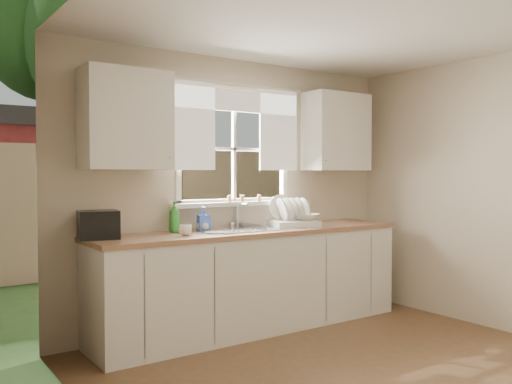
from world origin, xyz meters
TOP-DOWN VIEW (x-y plane):
  - room_walls at (0.00, -0.07)m, footprint 3.62×4.02m
  - ceiling at (0.00, 0.00)m, footprint 3.60×4.00m
  - window at (0.00, 2.00)m, footprint 1.38×0.16m
  - curtains at (0.00, 1.95)m, footprint 1.50×0.03m
  - base_cabinets at (0.00, 1.68)m, footprint 3.00×0.62m
  - countertop at (0.00, 1.68)m, footprint 3.04×0.65m
  - upper_cabinet_left at (-1.15, 1.82)m, footprint 0.70×0.33m
  - upper_cabinet_right at (1.15, 1.82)m, footprint 0.70×0.33m
  - wall_outlet at (0.88, 1.99)m, footprint 0.08×0.01m
  - sill_jars at (0.06, 1.94)m, footprint 0.38×0.04m
  - backyard at (0.58, 8.42)m, footprint 20.00×10.00m
  - sink at (0.00, 1.71)m, footprint 0.88×0.52m
  - dish_rack at (0.46, 1.69)m, footprint 0.50×0.42m
  - bowl at (0.58, 1.64)m, footprint 0.31×0.31m
  - soap_bottle_a at (-0.71, 1.86)m, footprint 0.10×0.10m
  - soap_bottle_b at (-0.46, 1.80)m, footprint 0.11×0.12m
  - soap_bottle_c at (-0.46, 1.80)m, footprint 0.12×0.12m
  - saucer at (-0.46, 1.61)m, footprint 0.18×0.18m
  - cup at (-0.74, 1.60)m, footprint 0.11×0.11m
  - black_appliance at (-1.40, 1.79)m, footprint 0.35×0.31m

SIDE VIEW (x-z plane):
  - base_cabinets at x=0.00m, z-range 0.00..0.87m
  - sink at x=0.00m, z-range 0.64..1.04m
  - countertop at x=0.00m, z-range 0.87..0.91m
  - saucer at x=-0.46m, z-range 0.91..0.92m
  - cup at x=-0.74m, z-range 0.91..1.00m
  - soap_bottle_c at x=-0.46m, z-range 0.91..1.05m
  - dish_rack at x=0.46m, z-range 0.84..1.14m
  - bowl at x=0.58m, z-range 0.97..1.03m
  - soap_bottle_b at x=-0.46m, z-range 0.91..1.13m
  - black_appliance at x=-1.40m, z-range 0.91..1.13m
  - soap_bottle_a at x=-0.71m, z-range 0.91..1.17m
  - wall_outlet at x=0.88m, z-range 1.02..1.14m
  - sill_jars at x=0.06m, z-range 1.15..1.21m
  - room_walls at x=0.00m, z-range -0.01..2.49m
  - window at x=0.00m, z-range 0.95..2.02m
  - upper_cabinet_left at x=-1.15m, z-range 1.45..2.25m
  - upper_cabinet_right at x=1.15m, z-range 1.45..2.25m
  - curtains at x=0.00m, z-range 1.53..2.34m
  - ceiling at x=0.00m, z-range 2.49..2.51m
  - backyard at x=0.58m, z-range 0.40..6.53m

